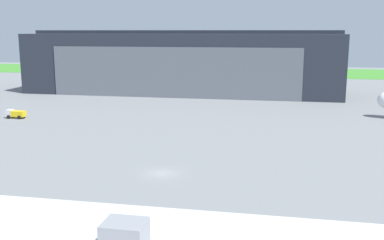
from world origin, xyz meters
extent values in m
plane|color=slate|center=(0.00, 0.00, 0.00)|extent=(440.00, 440.00, 0.00)
cube|color=#408B2F|center=(0.00, 178.14, 0.04)|extent=(440.00, 56.00, 0.08)
cube|color=#232833|center=(-16.87, 92.53, 10.22)|extent=(107.53, 29.88, 20.43)
cube|color=slate|center=(-16.87, 77.44, 8.17)|extent=(81.72, 0.30, 16.35)
cube|color=#232833|center=(-16.87, 92.53, 21.03)|extent=(107.53, 7.17, 1.20)
cube|color=silver|center=(-48.77, 36.12, 1.30)|extent=(1.48, 1.83, 1.70)
cube|color=yellow|center=(-46.39, 36.12, 1.16)|extent=(3.29, 1.83, 1.42)
cylinder|color=black|center=(-48.56, 37.13, 0.45)|extent=(0.89, 0.26, 0.89)
cylinder|color=black|center=(-48.56, 35.12, 0.45)|extent=(0.89, 0.26, 0.89)
cylinder|color=black|center=(-45.70, 37.13, 0.45)|extent=(0.89, 0.26, 0.89)
cylinder|color=black|center=(-45.70, 35.12, 0.45)|extent=(0.89, 0.26, 0.89)
cube|color=gray|center=(8.90, -41.35, 9.93)|extent=(2.45, 2.04, 1.63)
camera|label=1|loc=(17.33, -64.33, 21.44)|focal=42.39mm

